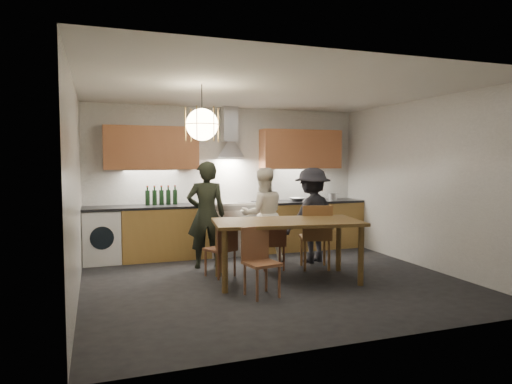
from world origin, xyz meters
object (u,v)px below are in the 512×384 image
object	(u,v)px
person_mid	(263,215)
stock_pot	(332,197)
mixing_bowl	(297,199)
wine_bottles	(161,195)
person_left	(206,215)
dining_table	(287,227)
chair_back_left	(223,245)
chair_front	(259,256)
person_right	(312,215)

from	to	relation	value
person_mid	stock_pot	size ratio (longest dim) A/B	8.69
mixing_bowl	wine_bottles	size ratio (longest dim) A/B	0.51
person_left	wine_bottles	size ratio (longest dim) A/B	3.05
dining_table	wine_bottles	world-z (taller)	wine_bottles
chair_back_left	mixing_bowl	bearing A→B (deg)	-164.39
chair_back_left	person_mid	distance (m)	1.25
chair_front	wine_bottles	distance (m)	2.77
chair_front	person_right	bearing A→B (deg)	34.86
person_left	wine_bottles	distance (m)	1.13
person_right	wine_bottles	xyz separation A→B (m)	(-2.26, 1.14, 0.30)
dining_table	person_mid	xyz separation A→B (m)	(0.12, 1.29, 0.03)
person_left	chair_back_left	bearing A→B (deg)	104.54
dining_table	chair_front	size ratio (longest dim) A/B	2.52
chair_back_left	person_left	bearing A→B (deg)	-106.22
dining_table	stock_pot	bearing A→B (deg)	56.71
chair_back_left	stock_pot	bearing A→B (deg)	-173.30
person_left	person_mid	bearing A→B (deg)	-164.01
person_mid	person_right	size ratio (longest dim) A/B	1.00
dining_table	person_right	size ratio (longest dim) A/B	1.38
mixing_bowl	dining_table	bearing A→B (deg)	-118.09
person_mid	chair_back_left	bearing A→B (deg)	46.24
chair_back_left	person_right	bearing A→B (deg)	172.68
dining_table	wine_bottles	distance (m)	2.54
chair_back_left	chair_front	world-z (taller)	chair_front
person_left	mixing_bowl	size ratio (longest dim) A/B	5.99
person_mid	wine_bottles	size ratio (longest dim) A/B	2.84
person_right	mixing_bowl	world-z (taller)	person_right
person_left	person_right	distance (m)	1.73
dining_table	stock_pot	distance (m)	2.68
chair_front	person_left	world-z (taller)	person_left
chair_back_left	wine_bottles	world-z (taller)	wine_bottles
dining_table	chair_back_left	world-z (taller)	dining_table
chair_front	person_right	xyz separation A→B (m)	(1.44, 1.44, 0.29)
stock_pot	person_mid	bearing A→B (deg)	-157.41
dining_table	stock_pot	world-z (taller)	stock_pot
person_right	stock_pot	size ratio (longest dim) A/B	8.70
chair_front	person_mid	world-z (taller)	person_mid
chair_front	stock_pot	world-z (taller)	stock_pot
person_right	mixing_bowl	distance (m)	1.05
person_mid	person_right	world-z (taller)	person_right
wine_bottles	person_right	bearing A→B (deg)	-26.79
dining_table	mixing_bowl	size ratio (longest dim) A/B	7.69
person_left	person_mid	distance (m)	1.00
wine_bottles	stock_pot	bearing A→B (deg)	-2.06
chair_back_left	person_mid	size ratio (longest dim) A/B	0.53
chair_front	person_right	world-z (taller)	person_right
person_mid	wine_bottles	world-z (taller)	person_mid
chair_front	mixing_bowl	size ratio (longest dim) A/B	3.05
person_mid	stock_pot	world-z (taller)	person_mid
chair_back_left	dining_table	bearing A→B (deg)	124.61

